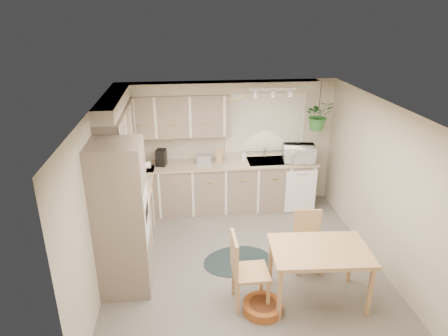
{
  "coord_description": "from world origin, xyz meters",
  "views": [
    {
      "loc": [
        -0.85,
        -5.03,
        3.61
      ],
      "look_at": [
        -0.24,
        0.55,
        1.34
      ],
      "focal_mm": 32.0,
      "sensor_mm": 36.0,
      "label": 1
    }
  ],
  "objects_px": {
    "dining_table": "(318,274)",
    "braided_rug": "(237,261)",
    "chair_back": "(309,243)",
    "chair_left": "(251,270)",
    "microwave": "(299,152)",
    "pet_bed": "(263,307)"
  },
  "relations": [
    {
      "from": "chair_back",
      "to": "chair_left",
      "type": "bearing_deg",
      "value": 39.46
    },
    {
      "from": "dining_table",
      "to": "microwave",
      "type": "relative_size",
      "value": 2.16
    },
    {
      "from": "dining_table",
      "to": "pet_bed",
      "type": "height_order",
      "value": "dining_table"
    },
    {
      "from": "dining_table",
      "to": "chair_left",
      "type": "distance_m",
      "value": 0.89
    },
    {
      "from": "braided_rug",
      "to": "microwave",
      "type": "bearing_deg",
      "value": 50.4
    },
    {
      "from": "dining_table",
      "to": "braided_rug",
      "type": "height_order",
      "value": "dining_table"
    },
    {
      "from": "microwave",
      "to": "chair_back",
      "type": "bearing_deg",
      "value": -93.63
    },
    {
      "from": "microwave",
      "to": "dining_table",
      "type": "bearing_deg",
      "value": -92.84
    },
    {
      "from": "chair_back",
      "to": "pet_bed",
      "type": "height_order",
      "value": "chair_back"
    },
    {
      "from": "braided_rug",
      "to": "microwave",
      "type": "relative_size",
      "value": 1.85
    },
    {
      "from": "dining_table",
      "to": "chair_left",
      "type": "xyz_separation_m",
      "value": [
        -0.88,
        0.03,
        0.11
      ]
    },
    {
      "from": "braided_rug",
      "to": "pet_bed",
      "type": "bearing_deg",
      "value": -81.29
    },
    {
      "from": "chair_left",
      "to": "microwave",
      "type": "distance_m",
      "value": 2.97
    },
    {
      "from": "chair_left",
      "to": "dining_table",
      "type": "bearing_deg",
      "value": 87.4
    },
    {
      "from": "braided_rug",
      "to": "pet_bed",
      "type": "height_order",
      "value": "pet_bed"
    },
    {
      "from": "chair_left",
      "to": "pet_bed",
      "type": "distance_m",
      "value": 0.5
    },
    {
      "from": "dining_table",
      "to": "microwave",
      "type": "height_order",
      "value": "microwave"
    },
    {
      "from": "microwave",
      "to": "chair_left",
      "type": "bearing_deg",
      "value": -110.27
    },
    {
      "from": "chair_left",
      "to": "pet_bed",
      "type": "height_order",
      "value": "chair_left"
    },
    {
      "from": "braided_rug",
      "to": "pet_bed",
      "type": "distance_m",
      "value": 1.11
    },
    {
      "from": "dining_table",
      "to": "chair_left",
      "type": "height_order",
      "value": "chair_left"
    },
    {
      "from": "dining_table",
      "to": "braided_rug",
      "type": "distance_m",
      "value": 1.37
    }
  ]
}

